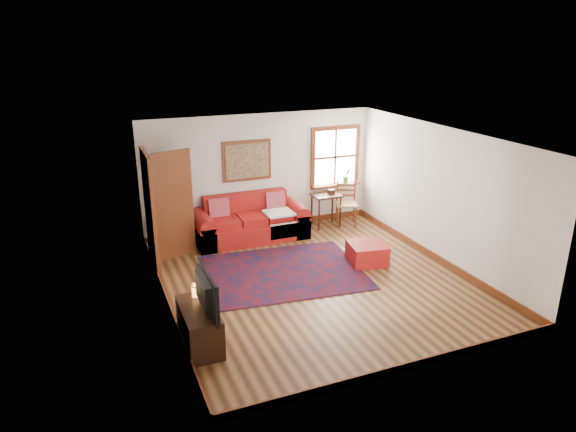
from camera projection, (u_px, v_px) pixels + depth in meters
name	position (u px, v px, depth m)	size (l,w,h in m)	color
ground	(314.00, 280.00, 8.85)	(5.50, 5.50, 0.00)	#402311
room_envelope	(315.00, 188.00, 8.32)	(5.04, 5.54, 2.52)	silver
window	(337.00, 163.00, 11.41)	(1.18, 0.20, 1.38)	white
doorway	(163.00, 207.00, 9.27)	(0.89, 1.08, 2.14)	black
framed_artwork	(247.00, 161.00, 10.60)	(1.05, 0.07, 0.85)	brown
persian_rug	(284.00, 272.00, 9.15)	(2.73, 2.18, 0.02)	#4F0B10
red_leather_sofa	(250.00, 224.00, 10.62)	(2.30, 0.95, 0.90)	#A41815
red_ottoman	(367.00, 253.00, 9.50)	(0.65, 0.65, 0.37)	#A41815
side_table	(326.00, 200.00, 11.18)	(0.61, 0.46, 0.73)	black
ladder_back_chair	(346.00, 201.00, 11.34)	(0.59, 0.57, 0.97)	tan
media_cabinet	(199.00, 326.00, 6.93)	(0.45, 1.01, 0.55)	black
television	(200.00, 292.00, 6.66)	(0.99, 0.13, 0.57)	black
candle_hurricane	(196.00, 291.00, 7.13)	(0.12, 0.12, 0.18)	silver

